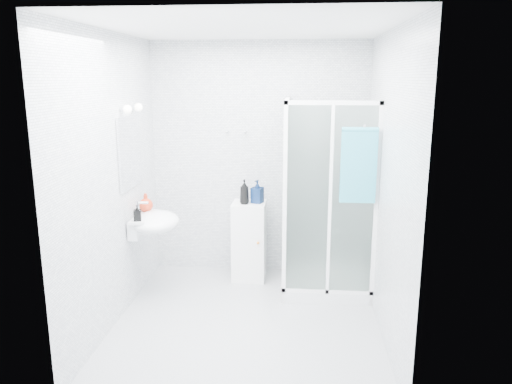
# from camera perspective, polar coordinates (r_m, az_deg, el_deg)

# --- Properties ---
(room) EXTENTS (2.40, 2.60, 2.60)m
(room) POSITION_cam_1_polar(r_m,az_deg,el_deg) (4.33, -1.07, 0.91)
(room) COLOR silver
(room) RESTS_ON ground
(shower_enclosure) EXTENTS (0.90, 0.95, 2.00)m
(shower_enclosure) POSITION_cam_1_polar(r_m,az_deg,el_deg) (5.29, 7.15, -6.56)
(shower_enclosure) COLOR white
(shower_enclosure) RESTS_ON ground
(wall_basin) EXTENTS (0.46, 0.56, 0.35)m
(wall_basin) POSITION_cam_1_polar(r_m,az_deg,el_deg) (5.08, -11.64, -3.41)
(wall_basin) COLOR white
(wall_basin) RESTS_ON ground
(mirror) EXTENTS (0.02, 0.60, 0.70)m
(mirror) POSITION_cam_1_polar(r_m,az_deg,el_deg) (4.99, -14.20, 4.45)
(mirror) COLOR white
(mirror) RESTS_ON room
(vanity_lights) EXTENTS (0.10, 0.40, 0.08)m
(vanity_lights) POSITION_cam_1_polar(r_m,az_deg,el_deg) (4.94, -13.92, 9.28)
(vanity_lights) COLOR silver
(vanity_lights) RESTS_ON room
(wall_hooks) EXTENTS (0.23, 0.06, 0.03)m
(wall_hooks) POSITION_cam_1_polar(r_m,az_deg,el_deg) (5.55, -2.28, 6.90)
(wall_hooks) COLOR silver
(wall_hooks) RESTS_ON room
(storage_cabinet) EXTENTS (0.36, 0.39, 0.87)m
(storage_cabinet) POSITION_cam_1_polar(r_m,az_deg,el_deg) (5.55, -0.79, -5.61)
(storage_cabinet) COLOR white
(storage_cabinet) RESTS_ON ground
(hand_towel) EXTENTS (0.33, 0.05, 0.70)m
(hand_towel) POSITION_cam_1_polar(r_m,az_deg,el_deg) (4.68, 11.66, 3.19)
(hand_towel) COLOR teal
(hand_towel) RESTS_ON shower_enclosure
(shampoo_bottle_a) EXTENTS (0.12, 0.12, 0.27)m
(shampoo_bottle_a) POSITION_cam_1_polar(r_m,az_deg,el_deg) (5.35, -1.34, 0.02)
(shampoo_bottle_a) COLOR black
(shampoo_bottle_a) RESTS_ON storage_cabinet
(shampoo_bottle_b) EXTENTS (0.15, 0.15, 0.25)m
(shampoo_bottle_b) POSITION_cam_1_polar(r_m,az_deg,el_deg) (5.40, 0.15, 0.06)
(shampoo_bottle_b) COLOR #0B1E44
(shampoo_bottle_b) RESTS_ON storage_cabinet
(soap_dispenser_orange) EXTENTS (0.17, 0.17, 0.19)m
(soap_dispenser_orange) POSITION_cam_1_polar(r_m,az_deg,el_deg) (5.23, -12.49, -1.16)
(soap_dispenser_orange) COLOR red
(soap_dispenser_orange) RESTS_ON wall_basin
(soap_dispenser_black) EXTENTS (0.09, 0.09, 0.16)m
(soap_dispenser_black) POSITION_cam_1_polar(r_m,az_deg,el_deg) (4.91, -13.41, -2.33)
(soap_dispenser_black) COLOR black
(soap_dispenser_black) RESTS_ON wall_basin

